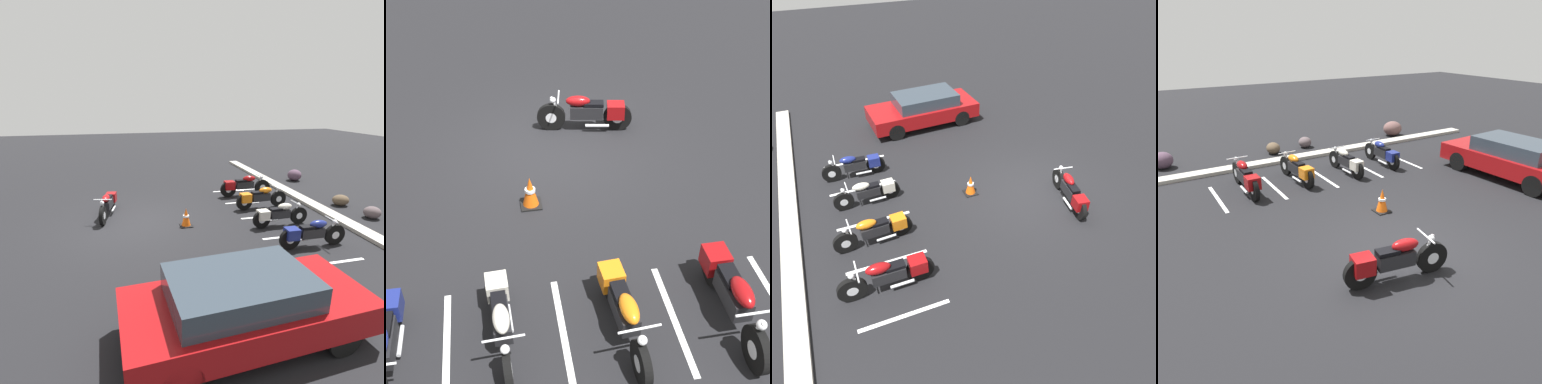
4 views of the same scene
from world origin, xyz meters
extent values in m
plane|color=black|center=(0.00, 0.00, 0.00)|extent=(60.00, 60.00, 0.00)
cylinder|color=black|center=(-0.04, -0.91, 0.33)|extent=(0.66, 0.23, 0.65)
cylinder|color=silver|center=(-0.04, -0.91, 0.33)|extent=(0.27, 0.17, 0.25)
cylinder|color=black|center=(-1.55, -0.64, 0.33)|extent=(0.66, 0.23, 0.65)
cylinder|color=silver|center=(-1.55, -0.64, 0.33)|extent=(0.27, 0.17, 0.25)
cube|color=black|center=(-0.84, -0.77, 0.47)|extent=(0.79, 0.40, 0.30)
ellipsoid|color=maroon|center=(-0.65, -0.80, 0.74)|extent=(0.59, 0.35, 0.24)
cube|color=black|center=(-1.01, -0.74, 0.67)|extent=(0.47, 0.31, 0.08)
cube|color=maroon|center=(-1.50, -0.65, 0.50)|extent=(0.45, 0.42, 0.33)
cylinder|color=silver|center=(-0.16, -0.89, 0.58)|extent=(0.26, 0.10, 0.52)
cylinder|color=silver|center=(-0.22, -0.88, 0.84)|extent=(0.14, 0.61, 0.04)
sphere|color=silver|center=(-0.09, -0.90, 0.76)|extent=(0.14, 0.14, 0.14)
cylinder|color=silver|center=(-1.06, -0.59, 0.18)|extent=(0.55, 0.16, 0.07)
cylinder|color=black|center=(-1.95, 5.87, 0.34)|extent=(0.13, 0.68, 0.68)
cylinder|color=silver|center=(-1.95, 5.87, 0.34)|extent=(0.13, 0.26, 0.26)
cylinder|color=black|center=(-1.94, 4.26, 0.34)|extent=(0.13, 0.68, 0.68)
cylinder|color=silver|center=(-1.94, 4.26, 0.34)|extent=(0.13, 0.26, 0.26)
cube|color=black|center=(-1.95, 5.02, 0.50)|extent=(0.29, 0.79, 0.31)
ellipsoid|color=maroon|center=(-1.95, 5.22, 0.78)|extent=(0.27, 0.58, 0.25)
cube|color=black|center=(-1.95, 4.84, 0.70)|extent=(0.25, 0.46, 0.08)
cube|color=maroon|center=(-1.95, 4.32, 0.53)|extent=(0.37, 0.42, 0.35)
cylinder|color=silver|center=(-1.95, 5.75, 0.61)|extent=(0.06, 0.27, 0.55)
cylinder|color=silver|center=(-1.95, 5.68, 0.88)|extent=(0.64, 0.04, 0.04)
sphere|color=silver|center=(-1.95, 5.82, 0.80)|extent=(0.15, 0.15, 0.15)
cylinder|color=silver|center=(-2.09, 4.76, 0.19)|extent=(0.07, 0.57, 0.07)
cylinder|color=black|center=(-0.36, 5.79, 0.32)|extent=(0.16, 0.64, 0.63)
cylinder|color=silver|center=(-0.36, 5.79, 0.32)|extent=(0.14, 0.25, 0.24)
cylinder|color=black|center=(-0.26, 4.30, 0.32)|extent=(0.16, 0.64, 0.63)
cylinder|color=silver|center=(-0.26, 4.30, 0.32)|extent=(0.14, 0.25, 0.24)
cube|color=black|center=(-0.31, 5.00, 0.46)|extent=(0.32, 0.75, 0.29)
ellipsoid|color=orange|center=(-0.32, 5.19, 0.72)|extent=(0.28, 0.55, 0.23)
cube|color=black|center=(-0.29, 4.84, 0.65)|extent=(0.26, 0.44, 0.08)
cube|color=orange|center=(-0.26, 4.35, 0.49)|extent=(0.37, 0.41, 0.33)
cylinder|color=silver|center=(-0.35, 5.68, 0.57)|extent=(0.07, 0.25, 0.51)
cylinder|color=silver|center=(-0.35, 5.62, 0.82)|extent=(0.60, 0.07, 0.03)
sphere|color=silver|center=(-0.35, 5.74, 0.74)|extent=(0.13, 0.13, 0.13)
cylinder|color=silver|center=(-0.42, 4.75, 0.17)|extent=(0.10, 0.53, 0.07)
cylinder|color=black|center=(1.41, 5.59, 0.30)|extent=(0.13, 0.60, 0.60)
cylinder|color=silver|center=(1.41, 5.59, 0.30)|extent=(0.12, 0.23, 0.23)
cylinder|color=black|center=(1.47, 4.19, 0.30)|extent=(0.13, 0.60, 0.60)
cylinder|color=silver|center=(1.47, 4.19, 0.30)|extent=(0.12, 0.23, 0.23)
cube|color=black|center=(1.44, 4.84, 0.43)|extent=(0.28, 0.70, 0.27)
ellipsoid|color=beige|center=(1.43, 5.02, 0.68)|extent=(0.26, 0.52, 0.22)
cube|color=black|center=(1.45, 4.69, 0.61)|extent=(0.23, 0.41, 0.07)
cube|color=beige|center=(1.46, 4.23, 0.46)|extent=(0.34, 0.37, 0.31)
cylinder|color=silver|center=(1.41, 5.48, 0.53)|extent=(0.06, 0.24, 0.48)
cylinder|color=silver|center=(1.42, 5.43, 0.77)|extent=(0.56, 0.06, 0.03)
sphere|color=silver|center=(1.41, 5.54, 0.70)|extent=(0.13, 0.13, 0.13)
cylinder|color=silver|center=(1.32, 4.61, 0.16)|extent=(0.08, 0.50, 0.06)
cylinder|color=black|center=(3.03, 5.74, 0.31)|extent=(0.12, 0.61, 0.61)
cylinder|color=silver|center=(3.03, 5.74, 0.31)|extent=(0.12, 0.23, 0.23)
cylinder|color=black|center=(3.01, 4.30, 0.31)|extent=(0.12, 0.61, 0.61)
cylinder|color=silver|center=(3.01, 4.30, 0.31)|extent=(0.12, 0.23, 0.23)
cube|color=black|center=(3.02, 4.98, 0.45)|extent=(0.27, 0.71, 0.28)
ellipsoid|color=navy|center=(3.02, 5.16, 0.70)|extent=(0.25, 0.52, 0.22)
cube|color=black|center=(3.01, 4.82, 0.63)|extent=(0.23, 0.41, 0.07)
cube|color=navy|center=(3.01, 4.35, 0.47)|extent=(0.34, 0.38, 0.32)
cylinder|color=silver|center=(3.03, 5.63, 0.55)|extent=(0.06, 0.24, 0.49)
cylinder|color=silver|center=(3.03, 5.58, 0.79)|extent=(0.58, 0.04, 0.03)
sphere|color=silver|center=(3.03, 5.70, 0.71)|extent=(0.13, 0.13, 0.13)
cylinder|color=silver|center=(2.88, 4.75, 0.17)|extent=(0.07, 0.51, 0.06)
cylinder|color=black|center=(4.93, 3.10, 0.32)|extent=(0.26, 0.65, 0.64)
cylinder|color=black|center=(6.50, 3.19, 0.32)|extent=(0.26, 0.65, 0.64)
cylinder|color=black|center=(5.08, 0.35, 0.32)|extent=(0.26, 0.65, 0.64)
cylinder|color=black|center=(6.66, 0.44, 0.32)|extent=(0.26, 0.65, 0.64)
cube|color=maroon|center=(5.79, 1.77, 0.56)|extent=(2.04, 4.40, 0.55)
cube|color=#2D3842|center=(5.80, 1.62, 1.06)|extent=(1.65, 2.49, 0.45)
cube|color=#A8A399|center=(0.00, 7.17, 0.06)|extent=(18.00, 0.50, 0.12)
ellipsoid|color=brown|center=(0.14, 8.29, 0.22)|extent=(0.64, 0.74, 0.44)
ellipsoid|color=#55494B|center=(1.58, 8.44, 0.22)|extent=(0.72, 0.74, 0.43)
ellipsoid|color=#4F3A4B|center=(-3.80, 8.63, 0.29)|extent=(0.95, 0.96, 0.58)
cube|color=black|center=(0.72, 1.81, 0.01)|extent=(0.40, 0.40, 0.03)
cone|color=#EA590F|center=(0.72, 1.81, 0.32)|extent=(0.32, 0.32, 0.64)
cylinder|color=white|center=(0.72, 1.81, 0.35)|extent=(0.20, 0.20, 0.06)
cube|color=white|center=(-2.82, 4.91, 0.00)|extent=(0.10, 2.10, 0.00)
cube|color=white|center=(-1.13, 4.91, 0.00)|extent=(0.10, 2.10, 0.00)
cube|color=white|center=(0.57, 4.91, 0.00)|extent=(0.10, 2.10, 0.00)
cube|color=white|center=(2.26, 4.91, 0.00)|extent=(0.10, 2.10, 0.00)
cube|color=white|center=(3.96, 4.91, 0.00)|extent=(0.10, 2.10, 0.00)
camera|label=1|loc=(9.83, -0.16, 4.06)|focal=28.00mm
camera|label=2|loc=(1.21, 9.82, 6.48)|focal=50.00mm
camera|label=3|loc=(-7.85, 5.56, 7.30)|focal=35.00mm
camera|label=4|loc=(-4.69, -5.43, 4.39)|focal=35.00mm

